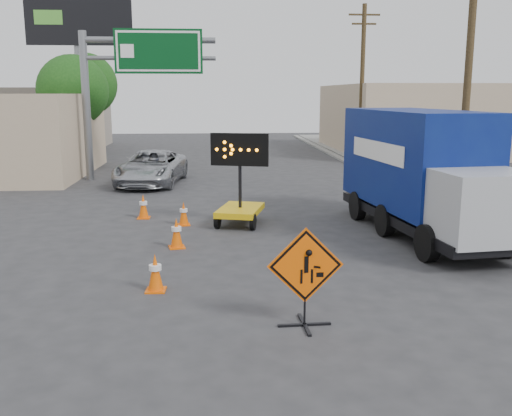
{
  "coord_description": "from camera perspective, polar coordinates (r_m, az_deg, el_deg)",
  "views": [
    {
      "loc": [
        -0.7,
        -9.26,
        4.0
      ],
      "look_at": [
        0.21,
        2.71,
        1.59
      ],
      "focal_mm": 40.0,
      "sensor_mm": 36.0,
      "label": 1
    }
  ],
  "objects": [
    {
      "name": "cone_b",
      "position": [
        15.15,
        -7.96,
        -2.47
      ],
      "size": [
        0.48,
        0.48,
        0.81
      ],
      "rotation": [
        0.0,
        0.0,
        0.19
      ],
      "color": "#F25905",
      "rests_on": "ground"
    },
    {
      "name": "curb_right",
      "position": [
        25.82,
        13.53,
        2.27
      ],
      "size": [
        0.4,
        60.0,
        0.12
      ],
      "primitive_type": "cube",
      "color": "gray",
      "rests_on": "ground"
    },
    {
      "name": "utility_pole_far",
      "position": [
        34.39,
        10.55,
        12.31
      ],
      "size": [
        1.8,
        0.26,
        9.0
      ],
      "color": "#4C3A20",
      "rests_on": "ground"
    },
    {
      "name": "utility_pole_near",
      "position": [
        21.14,
        20.45,
        12.52
      ],
      "size": [
        1.8,
        0.26,
        9.0
      ],
      "color": "#4C3A20",
      "rests_on": "ground"
    },
    {
      "name": "highway_gantry",
      "position": [
        27.49,
        -12.49,
        13.33
      ],
      "size": [
        6.18,
        0.38,
        6.9
      ],
      "color": "slate",
      "rests_on": "ground"
    },
    {
      "name": "tree_left_near",
      "position": [
        32.1,
        -17.84,
        11.12
      ],
      "size": [
        3.71,
        3.71,
        6.03
      ],
      "color": "#4C3A20",
      "rests_on": "ground"
    },
    {
      "name": "building_right_far",
      "position": [
        41.62,
        15.05,
        8.64
      ],
      "size": [
        10.0,
        14.0,
        4.6
      ],
      "primitive_type": "cube",
      "color": "tan",
      "rests_on": "ground"
    },
    {
      "name": "sidewalk_right",
      "position": [
        26.61,
        18.26,
        2.3
      ],
      "size": [
        4.0,
        60.0,
        0.15
      ],
      "primitive_type": "cube",
      "color": "gray",
      "rests_on": "ground"
    },
    {
      "name": "cone_c",
      "position": [
        17.73,
        -7.25,
        -0.55
      ],
      "size": [
        0.42,
        0.42,
        0.74
      ],
      "rotation": [
        0.0,
        0.0,
        0.12
      ],
      "color": "#F25905",
      "rests_on": "ground"
    },
    {
      "name": "pickup_truck",
      "position": [
        26.03,
        -10.41,
        4.01
      ],
      "size": [
        3.17,
        5.69,
        1.5
      ],
      "primitive_type": "imported",
      "rotation": [
        0.0,
        0.0,
        -0.13
      ],
      "color": "#B4B7BC",
      "rests_on": "ground"
    },
    {
      "name": "arrow_board",
      "position": [
        17.68,
        -1.6,
        0.39
      ],
      "size": [
        1.75,
        2.23,
        2.83
      ],
      "rotation": [
        0.0,
        0.0,
        -0.27
      ],
      "color": "#DEB00C",
      "rests_on": "ground"
    },
    {
      "name": "storefront_left_far",
      "position": [
        45.6,
        -22.87,
        8.22
      ],
      "size": [
        12.0,
        10.0,
        4.4
      ],
      "primitive_type": "cube",
      "color": "gray",
      "rests_on": "ground"
    },
    {
      "name": "tree_left_far",
      "position": [
        40.13,
        -16.64,
        11.75
      ],
      "size": [
        4.1,
        4.1,
        6.66
      ],
      "color": "#4C3A20",
      "rests_on": "ground"
    },
    {
      "name": "billboard",
      "position": [
        36.11,
        -17.26,
        16.2
      ],
      "size": [
        6.1,
        0.54,
        9.85
      ],
      "color": "slate",
      "rests_on": "ground"
    },
    {
      "name": "cone_a",
      "position": [
        11.95,
        -10.04,
        -6.36
      ],
      "size": [
        0.42,
        0.42,
        0.8
      ],
      "rotation": [
        0.0,
        0.0,
        -0.05
      ],
      "color": "#F25905",
      "rests_on": "ground"
    },
    {
      "name": "construction_sign",
      "position": [
        9.92,
        4.95,
        -6.68
      ],
      "size": [
        1.34,
        0.95,
        1.77
      ],
      "rotation": [
        0.0,
        0.0,
        0.04
      ],
      "color": "black",
      "rests_on": "ground"
    },
    {
      "name": "ground",
      "position": [
        10.11,
        -0.04,
        -11.94
      ],
      "size": [
        100.0,
        100.0,
        0.0
      ],
      "primitive_type": "plane",
      "color": "#2D2D30",
      "rests_on": "ground"
    },
    {
      "name": "box_truck",
      "position": [
        16.87,
        16.32,
        2.73
      ],
      "size": [
        2.98,
        7.65,
        3.54
      ],
      "rotation": [
        0.0,
        0.0,
        0.11
      ],
      "color": "black",
      "rests_on": "ground"
    },
    {
      "name": "cone_d",
      "position": [
        18.93,
        -11.2,
        0.17
      ],
      "size": [
        0.4,
        0.4,
        0.8
      ],
      "rotation": [
        0.0,
        0.0,
        0.0
      ],
      "color": "#F25905",
      "rests_on": "ground"
    }
  ]
}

